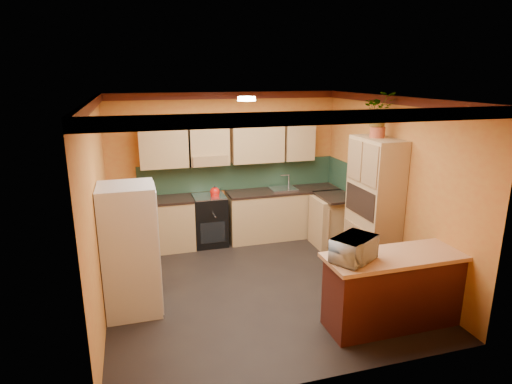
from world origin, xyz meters
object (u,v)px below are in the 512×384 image
stove (210,220)px  microwave (354,249)px  base_cabinets_back (243,218)px  fridge (130,250)px  breakfast_bar (399,291)px  pantry (374,206)px

stove → microwave: size_ratio=1.74×
base_cabinets_back → fridge: bearing=-135.2°
base_cabinets_back → breakfast_bar: same height
fridge → breakfast_bar: (3.12, -1.23, -0.41)m
base_cabinets_back → stove: (-0.62, -0.00, 0.02)m
base_cabinets_back → pantry: 2.47m
base_cabinets_back → microwave: microwave is taller
fridge → pantry: size_ratio=0.81×
stove → microwave: 3.45m
microwave → fridge: bearing=122.1°
pantry → microwave: pantry is taller
stove → pantry: bearing=-38.5°
pantry → fridge: bearing=-176.7°
stove → base_cabinets_back: bearing=0.0°
base_cabinets_back → microwave: size_ratio=6.98×
base_cabinets_back → stove: stove is taller
base_cabinets_back → stove: bearing=-180.0°
breakfast_bar → microwave: bearing=180.0°
stove → pantry: size_ratio=0.43×
fridge → breakfast_bar: 3.38m
fridge → microwave: (2.47, -1.23, 0.22)m
microwave → breakfast_bar: bearing=-31.3°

